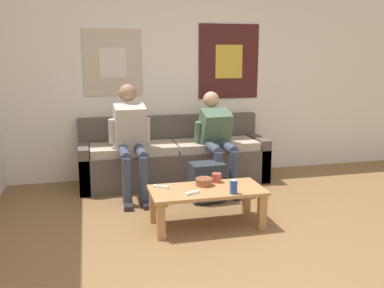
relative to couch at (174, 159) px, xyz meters
name	(u,v)px	position (x,y,z in m)	size (l,w,h in m)	color
ground_plane	(251,266)	(0.12, -2.27, -0.29)	(18.00, 18.00, 0.00)	brown
wall_back	(177,77)	(0.12, 0.34, 0.99)	(10.00, 0.07, 2.55)	white
couch	(174,159)	(0.00, 0.00, 0.00)	(2.27, 0.68, 0.80)	#564C47
coffee_table	(207,196)	(0.01, -1.43, 0.00)	(1.04, 0.51, 0.35)	#B27F4C
person_seated_adult	(131,136)	(-0.56, -0.35, 0.38)	(0.47, 0.87, 1.23)	#384256
person_seated_teen	(217,136)	(0.44, -0.34, 0.33)	(0.47, 0.90, 1.12)	#384256
backpack	(207,183)	(0.20, -0.78, -0.09)	(0.37, 0.31, 0.42)	#282D38
ceramic_bowl	(204,181)	(0.02, -1.32, 0.10)	(0.17, 0.17, 0.07)	brown
pillar_candle	(217,178)	(0.16, -1.25, 0.11)	(0.09, 0.09, 0.10)	#B24C42
drink_can_blue	(234,187)	(0.20, -1.62, 0.13)	(0.07, 0.07, 0.12)	#28479E
game_controller_near_left	(192,193)	(-0.15, -1.55, 0.08)	(0.15, 0.09, 0.03)	white
game_controller_near_right	(161,187)	(-0.39, -1.31, 0.08)	(0.14, 0.11, 0.03)	white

